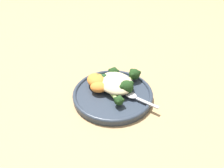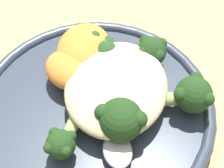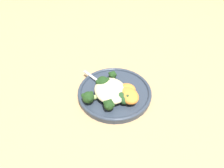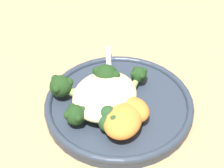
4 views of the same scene
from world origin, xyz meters
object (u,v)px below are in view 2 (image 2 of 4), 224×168
quinoa_mound (116,87)px  spoon (120,163)px  broccoli_stalk_3 (140,60)px  sweet_potato_chunk_0 (84,49)px  broccoli_stalk_1 (116,117)px  kale_tuft (97,51)px  plate (94,113)px  broccoli_stalk_0 (68,131)px  sweet_potato_chunk_1 (68,70)px  broccoli_stalk_2 (173,95)px

quinoa_mound → spoon: bearing=14.7°
broccoli_stalk_3 → sweet_potato_chunk_0: bearing=131.0°
sweet_potato_chunk_0 → broccoli_stalk_3: bearing=90.4°
broccoli_stalk_1 → kale_tuft: (-0.08, -0.04, -0.00)m
quinoa_mound → kale_tuft: (-0.04, -0.03, -0.00)m
plate → broccoli_stalk_0: size_ratio=2.54×
quinoa_mound → broccoli_stalk_0: 0.06m
sweet_potato_chunk_1 → quinoa_mound: bearing=77.3°
spoon → broccoli_stalk_2: bearing=131.5°
plate → broccoli_stalk_3: size_ratio=2.63×
broccoli_stalk_3 → sweet_potato_chunk_1: 0.08m
quinoa_mound → spoon: (0.07, 0.02, -0.01)m
quinoa_mound → broccoli_stalk_2: 0.06m
broccoli_stalk_1 → sweet_potato_chunk_1: broccoli_stalk_1 is taller
quinoa_mound → broccoli_stalk_2: bearing=93.4°
quinoa_mound → broccoli_stalk_0: bearing=-31.1°
plate → broccoli_stalk_1: size_ratio=2.91×
plate → broccoli_stalk_2: 0.08m
plate → broccoli_stalk_1: (0.02, 0.03, 0.03)m
plate → broccoli_stalk_2: (-0.02, 0.07, 0.03)m
quinoa_mound → sweet_potato_chunk_0: bearing=-133.8°
quinoa_mound → sweet_potato_chunk_1: bearing=-102.7°
broccoli_stalk_1 → spoon: broccoli_stalk_1 is taller
plate → quinoa_mound: bearing=130.8°
broccoli_stalk_1 → broccoli_stalk_3: size_ratio=0.90×
broccoli_stalk_0 → sweet_potato_chunk_1: bearing=-156.1°
kale_tuft → broccoli_stalk_1: bearing=25.6°
broccoli_stalk_2 → kale_tuft: size_ratio=2.68×
broccoli_stalk_3 → sweet_potato_chunk_0: size_ratio=1.32×
broccoli_stalk_2 → sweet_potato_chunk_0: bearing=151.0°
broccoli_stalk_2 → sweet_potato_chunk_1: bearing=167.8°
sweet_potato_chunk_1 → spoon: sweet_potato_chunk_1 is taller
sweet_potato_chunk_1 → spoon: 0.11m
plate → broccoli_stalk_2: broccoli_stalk_2 is taller
kale_tuft → spoon: bearing=23.1°
sweet_potato_chunk_1 → spoon: size_ratio=0.49×
broccoli_stalk_1 → sweet_potato_chunk_0: broccoli_stalk_1 is taller
broccoli_stalk_1 → sweet_potato_chunk_0: size_ratio=1.19×
plate → sweet_potato_chunk_0: size_ratio=3.47×
broccoli_stalk_0 → broccoli_stalk_2: broccoli_stalk_2 is taller
broccoli_stalk_0 → sweet_potato_chunk_0: bearing=-166.3°
broccoli_stalk_2 → sweet_potato_chunk_0: (-0.04, -0.10, 0.00)m
broccoli_stalk_1 → broccoli_stalk_3: 0.08m
plate → spoon: size_ratio=2.30×
broccoli_stalk_2 → sweet_potato_chunk_0: 0.11m
sweet_potato_chunk_1 → kale_tuft: 0.04m
broccoli_stalk_3 → spoon: broccoli_stalk_3 is taller
broccoli_stalk_3 → broccoli_stalk_2: bearing=-94.5°
broccoli_stalk_1 → broccoli_stalk_3: (-0.08, 0.01, -0.01)m
sweet_potato_chunk_1 → spoon: bearing=40.7°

